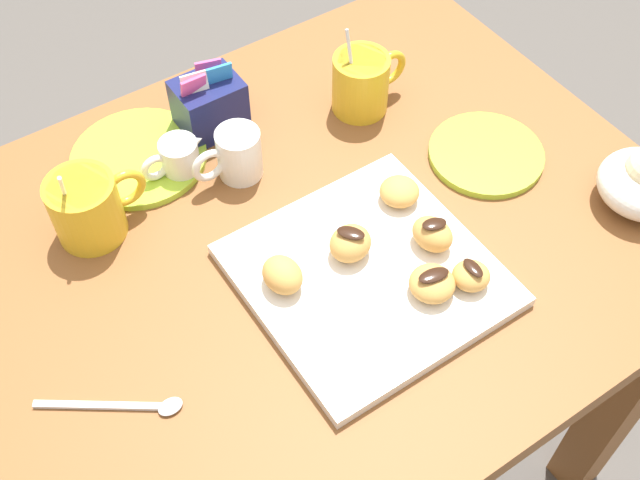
{
  "coord_description": "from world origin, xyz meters",
  "views": [
    {
      "loc": [
        -0.32,
        -0.53,
        1.52
      ],
      "look_at": [
        0.02,
        -0.03,
        0.75
      ],
      "focal_mm": 44.29,
      "sensor_mm": 36.0,
      "label": 1
    }
  ],
  "objects_px": {
    "saucer_lime_left": "(139,157)",
    "beignet_1": "(432,283)",
    "coffee_mug_mustard_left": "(87,206)",
    "beignet_2": "(432,234)",
    "pastry_plate_square": "(367,275)",
    "coffee_mug_mustard_right": "(362,81)",
    "beignet_3": "(399,191)",
    "cream_pitcher_white": "(234,154)",
    "dining_table": "(299,301)",
    "beignet_0": "(350,243)",
    "beignet_5": "(471,276)",
    "beignet_4": "(282,275)",
    "chocolate_sauce_pitcher": "(179,157)",
    "saucer_lime_right": "(486,154)",
    "sugar_caddy": "(209,105)"
  },
  "relations": [
    {
      "from": "coffee_mug_mustard_right",
      "to": "beignet_3",
      "type": "height_order",
      "value": "coffee_mug_mustard_right"
    },
    {
      "from": "sugar_caddy",
      "to": "beignet_0",
      "type": "height_order",
      "value": "sugar_caddy"
    },
    {
      "from": "dining_table",
      "to": "beignet_0",
      "type": "xyz_separation_m",
      "value": [
        0.04,
        -0.06,
        0.18
      ]
    },
    {
      "from": "chocolate_sauce_pitcher",
      "to": "cream_pitcher_white",
      "type": "bearing_deg",
      "value": -35.8
    },
    {
      "from": "saucer_lime_left",
      "to": "beignet_3",
      "type": "xyz_separation_m",
      "value": [
        0.24,
        -0.27,
        0.03
      ]
    },
    {
      "from": "coffee_mug_mustard_right",
      "to": "sugar_caddy",
      "type": "distance_m",
      "value": 0.22
    },
    {
      "from": "beignet_2",
      "to": "beignet_5",
      "type": "bearing_deg",
      "value": -89.32
    },
    {
      "from": "chocolate_sauce_pitcher",
      "to": "beignet_1",
      "type": "relative_size",
      "value": 1.67
    },
    {
      "from": "beignet_0",
      "to": "pastry_plate_square",
      "type": "bearing_deg",
      "value": -87.13
    },
    {
      "from": "chocolate_sauce_pitcher",
      "to": "beignet_4",
      "type": "bearing_deg",
      "value": -87.27
    },
    {
      "from": "saucer_lime_right",
      "to": "beignet_5",
      "type": "xyz_separation_m",
      "value": [
        -0.17,
        -0.16,
        0.03
      ]
    },
    {
      "from": "coffee_mug_mustard_right",
      "to": "beignet_1",
      "type": "xyz_separation_m",
      "value": [
        -0.13,
        -0.32,
        -0.02
      ]
    },
    {
      "from": "coffee_mug_mustard_right",
      "to": "beignet_2",
      "type": "distance_m",
      "value": 0.28
    },
    {
      "from": "pastry_plate_square",
      "to": "sugar_caddy",
      "type": "xyz_separation_m",
      "value": [
        -0.03,
        0.34,
        0.03
      ]
    },
    {
      "from": "beignet_0",
      "to": "beignet_5",
      "type": "bearing_deg",
      "value": -51.4
    },
    {
      "from": "beignet_1",
      "to": "beignet_3",
      "type": "distance_m",
      "value": 0.15
    },
    {
      "from": "beignet_1",
      "to": "beignet_2",
      "type": "distance_m",
      "value": 0.07
    },
    {
      "from": "coffee_mug_mustard_right",
      "to": "beignet_0",
      "type": "xyz_separation_m",
      "value": [
        -0.17,
        -0.22,
        -0.01
      ]
    },
    {
      "from": "dining_table",
      "to": "saucer_lime_right",
      "type": "height_order",
      "value": "saucer_lime_right"
    },
    {
      "from": "beignet_1",
      "to": "beignet_5",
      "type": "bearing_deg",
      "value": -19.92
    },
    {
      "from": "beignet_0",
      "to": "coffee_mug_mustard_left",
      "type": "bearing_deg",
      "value": 137.85
    },
    {
      "from": "pastry_plate_square",
      "to": "coffee_mug_mustard_left",
      "type": "distance_m",
      "value": 0.36
    },
    {
      "from": "coffee_mug_mustard_right",
      "to": "beignet_4",
      "type": "height_order",
      "value": "coffee_mug_mustard_right"
    },
    {
      "from": "dining_table",
      "to": "beignet_5",
      "type": "relative_size",
      "value": 21.49
    },
    {
      "from": "saucer_lime_right",
      "to": "beignet_1",
      "type": "relative_size",
      "value": 2.88
    },
    {
      "from": "pastry_plate_square",
      "to": "chocolate_sauce_pitcher",
      "type": "xyz_separation_m",
      "value": [
        -0.11,
        0.28,
        0.02
      ]
    },
    {
      "from": "beignet_0",
      "to": "beignet_4",
      "type": "distance_m",
      "value": 0.09
    },
    {
      "from": "sugar_caddy",
      "to": "chocolate_sauce_pitcher",
      "type": "height_order",
      "value": "sugar_caddy"
    },
    {
      "from": "pastry_plate_square",
      "to": "coffee_mug_mustard_right",
      "type": "bearing_deg",
      "value": 55.9
    },
    {
      "from": "coffee_mug_mustard_right",
      "to": "cream_pitcher_white",
      "type": "relative_size",
      "value": 1.3
    },
    {
      "from": "pastry_plate_square",
      "to": "saucer_lime_right",
      "type": "height_order",
      "value": "pastry_plate_square"
    },
    {
      "from": "beignet_2",
      "to": "beignet_4",
      "type": "xyz_separation_m",
      "value": [
        -0.19,
        0.05,
        0.0
      ]
    },
    {
      "from": "beignet_2",
      "to": "beignet_1",
      "type": "bearing_deg",
      "value": -128.81
    },
    {
      "from": "beignet_3",
      "to": "saucer_lime_left",
      "type": "bearing_deg",
      "value": 132.63
    },
    {
      "from": "beignet_4",
      "to": "beignet_1",
      "type": "bearing_deg",
      "value": -36.97
    },
    {
      "from": "pastry_plate_square",
      "to": "cream_pitcher_white",
      "type": "relative_size",
      "value": 2.72
    },
    {
      "from": "saucer_lime_left",
      "to": "beignet_1",
      "type": "height_order",
      "value": "beignet_1"
    },
    {
      "from": "beignet_2",
      "to": "chocolate_sauce_pitcher",
      "type": "bearing_deg",
      "value": 123.99
    },
    {
      "from": "beignet_3",
      "to": "coffee_mug_mustard_right",
      "type": "bearing_deg",
      "value": 68.64
    },
    {
      "from": "cream_pitcher_white",
      "to": "beignet_3",
      "type": "bearing_deg",
      "value": -48.86
    },
    {
      "from": "dining_table",
      "to": "beignet_1",
      "type": "bearing_deg",
      "value": -62.79
    },
    {
      "from": "beignet_2",
      "to": "beignet_4",
      "type": "relative_size",
      "value": 0.99
    },
    {
      "from": "coffee_mug_mustard_left",
      "to": "beignet_2",
      "type": "height_order",
      "value": "coffee_mug_mustard_left"
    },
    {
      "from": "beignet_1",
      "to": "beignet_5",
      "type": "distance_m",
      "value": 0.05
    },
    {
      "from": "dining_table",
      "to": "beignet_3",
      "type": "bearing_deg",
      "value": -11.16
    },
    {
      "from": "coffee_mug_mustard_right",
      "to": "cream_pitcher_white",
      "type": "height_order",
      "value": "coffee_mug_mustard_right"
    },
    {
      "from": "dining_table",
      "to": "sugar_caddy",
      "type": "bearing_deg",
      "value": 87.55
    },
    {
      "from": "beignet_3",
      "to": "beignet_4",
      "type": "relative_size",
      "value": 0.93
    },
    {
      "from": "saucer_lime_right",
      "to": "dining_table",
      "type": "bearing_deg",
      "value": 175.68
    },
    {
      "from": "coffee_mug_mustard_left",
      "to": "saucer_lime_left",
      "type": "distance_m",
      "value": 0.14
    }
  ]
}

